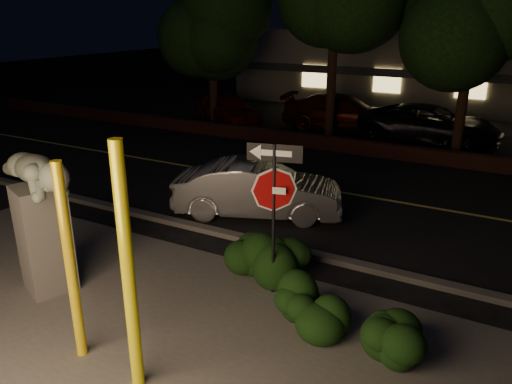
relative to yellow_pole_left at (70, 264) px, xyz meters
The scene contains 20 objects.
ground 11.82m from the yellow_pole_left, 86.45° to the left, with size 90.00×90.00×0.00m, color black.
patio 1.81m from the yellow_pole_left, 44.10° to the left, with size 14.00×6.00×0.02m, color #4C4944.
road 8.86m from the yellow_pole_left, 85.23° to the left, with size 80.00×8.00×0.01m, color black.
lane_marking 8.86m from the yellow_pole_left, 85.23° to the left, with size 80.00×0.12×0.01m, color #CBBE51.
curb 4.88m from the yellow_pole_left, 81.04° to the left, with size 80.00×0.25×0.12m, color #4C4944.
brick_wall 13.08m from the yellow_pole_left, 86.80° to the left, with size 40.00×0.35×0.50m, color #451E16.
parking_lot 18.78m from the yellow_pole_left, 87.78° to the left, with size 40.00×12.00×0.01m, color black.
building 26.70m from the yellow_pole_left, 88.44° to the left, with size 22.00×10.20×4.00m.
tree_far_a 16.85m from the yellow_pole_left, 116.32° to the left, with size 4.60×4.60×7.43m.
yellow_pole_left is the anchor object (origin of this frame).
yellow_pole_right 1.20m from the yellow_pole_left, ahead, with size 0.17×0.17×3.47m, color #FFF015.
signpost 3.43m from the yellow_pole_left, 59.82° to the left, with size 0.93×0.26×2.80m.
sculpture 2.21m from the yellow_pole_left, 150.64° to the left, with size 2.46×1.49×2.69m.
hedge_center 3.84m from the yellow_pole_left, 66.11° to the left, with size 1.92×0.90×1.00m, color black.
hedge_right 3.64m from the yellow_pole_left, 40.69° to the left, with size 1.52×0.81×0.99m, color black.
hedge_far_right 4.74m from the yellow_pole_left, 27.45° to the left, with size 1.28×0.80×0.89m, color black.
silver_sedan 6.17m from the yellow_pole_left, 93.02° to the left, with size 1.45×4.16×1.37m, color #B1B1B6.
parked_car_red 16.69m from the yellow_pole_left, 114.29° to the left, with size 1.69×4.21×1.43m, color maroon.
parked_car_darkred 16.76m from the yellow_pole_left, 96.34° to the left, with size 2.11×5.20×1.51m, color #3D0D04.
parked_car_dark 16.01m from the yellow_pole_left, 82.84° to the left, with size 2.47×5.37×1.49m, color black.
Camera 1 is at (4.56, -5.91, 4.83)m, focal length 35.00 mm.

